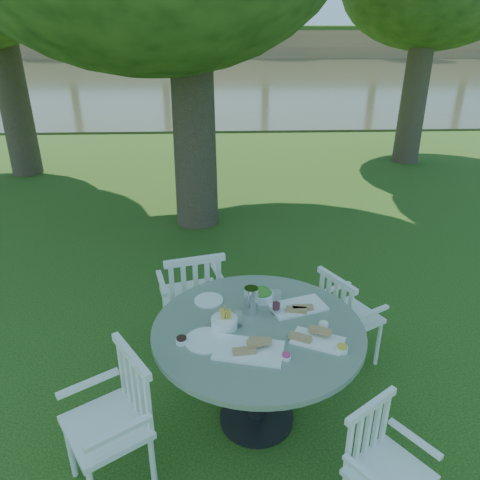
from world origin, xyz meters
The scene contains 8 objects.
ground centered at (0.00, 0.00, 0.00)m, with size 140.00×140.00×0.00m, color #17380B.
table centered at (0.06, -1.23, 0.70)m, with size 1.47×1.47×0.85m.
chair_ne centered at (0.84, -0.59, 0.52)m, with size 0.58×0.59×0.89m.
chair_nw centered at (-0.43, -0.37, 0.59)m, with size 0.62×0.59×1.01m.
chair_sw centered at (-0.83, -1.68, 0.57)m, with size 0.65×0.66×0.96m.
chair_se centered at (0.70, -2.02, 0.48)m, with size 0.56×0.56×0.82m.
tableware centered at (0.03, -1.17, 0.89)m, with size 1.13×0.90×0.20m.
river centered at (0.00, 23.00, 0.00)m, with size 100.00×28.00×0.12m, color #363921.
Camera 1 is at (-0.18, -3.89, 2.76)m, focal length 35.00 mm.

